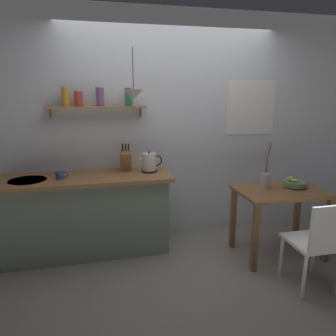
% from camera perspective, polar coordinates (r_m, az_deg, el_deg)
% --- Properties ---
extents(ground_plane, '(14.00, 14.00, 0.00)m').
position_cam_1_polar(ground_plane, '(3.65, 2.50, -15.51)').
color(ground_plane, gray).
extents(back_wall, '(6.80, 0.11, 2.70)m').
position_cam_1_polar(back_wall, '(3.89, 3.06, 7.36)').
color(back_wall, silver).
rests_on(back_wall, ground_plane).
extents(kitchen_counter, '(1.83, 0.63, 0.90)m').
position_cam_1_polar(kitchen_counter, '(3.64, -14.37, -8.12)').
color(kitchen_counter, gray).
rests_on(kitchen_counter, ground_plane).
extents(wall_shelf, '(1.08, 0.20, 0.34)m').
position_cam_1_polar(wall_shelf, '(3.56, -12.66, 11.70)').
color(wall_shelf, tan).
extents(dining_table, '(0.94, 0.62, 0.75)m').
position_cam_1_polar(dining_table, '(3.63, 19.69, -5.87)').
color(dining_table, brown).
rests_on(dining_table, ground_plane).
extents(dining_chair_near, '(0.42, 0.42, 0.86)m').
position_cam_1_polar(dining_chair_near, '(3.16, 25.55, -11.83)').
color(dining_chair_near, white).
rests_on(dining_chair_near, ground_plane).
extents(fruit_bowl, '(0.25, 0.25, 0.13)m').
position_cam_1_polar(fruit_bowl, '(3.73, 21.89, -2.54)').
color(fruit_bowl, slate).
rests_on(fruit_bowl, dining_table).
extents(twig_vase, '(0.10, 0.10, 0.52)m').
position_cam_1_polar(twig_vase, '(3.57, 17.31, -2.11)').
color(twig_vase, '#B7B2A8').
rests_on(twig_vase, dining_table).
extents(electric_kettle, '(0.26, 0.18, 0.24)m').
position_cam_1_polar(electric_kettle, '(3.54, -3.38, 0.98)').
color(electric_kettle, black).
rests_on(electric_kettle, kitchen_counter).
extents(knife_block, '(0.12, 0.18, 0.32)m').
position_cam_1_polar(knife_block, '(3.59, -7.69, 1.42)').
color(knife_block, '#9E6B3D').
rests_on(knife_block, kitchen_counter).
extents(coffee_mug_by_sink, '(0.13, 0.09, 0.09)m').
position_cam_1_polar(coffee_mug_by_sink, '(3.44, -18.99, -1.20)').
color(coffee_mug_by_sink, '#3D5B89').
rests_on(coffee_mug_by_sink, kitchen_counter).
extents(pendant_lamp, '(0.20, 0.20, 0.53)m').
position_cam_1_polar(pendant_lamp, '(3.38, -6.28, 13.10)').
color(pendant_lamp, black).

